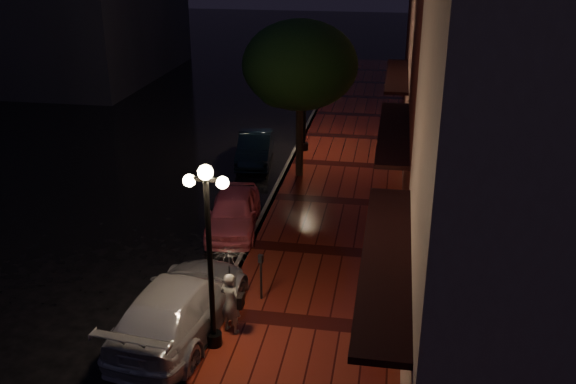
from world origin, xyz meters
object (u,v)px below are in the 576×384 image
Objects in this scene: streetlamp_near at (209,248)px; parking_meter at (261,272)px; woman_with_umbrella at (230,278)px; streetlamp_far at (305,93)px; silver_car at (181,305)px; navy_car at (255,148)px; street_tree at (300,68)px; pink_car at (233,211)px.

parking_meter is at bearing 72.68° from streetlamp_near.
streetlamp_near reaches higher than woman_with_umbrella.
silver_car is (-0.95, -13.41, -1.88)m from streetlamp_far.
streetlamp_near is 2.76m from parking_meter.
parking_meter is at bearing -80.79° from woman_with_umbrella.
silver_car reaches higher than navy_car.
streetlamp_far is at bearing 107.53° from parking_meter.
parking_meter is (0.65, -11.92, -1.69)m from streetlamp_far.
streetlamp_near is at bearing -90.00° from streetlamp_far.
streetlamp_near is 1.00× the size of streetlamp_far.
streetlamp_near is 1.22m from woman_with_umbrella.
navy_car is at bearing 98.18° from streetlamp_near.
streetlamp_far is at bearing -64.86° from woman_with_umbrella.
streetlamp_far is 0.74× the size of street_tree.
streetlamp_far is 12.05m from parking_meter.
street_tree is 6.16m from pink_car.
pink_car is 1.77× the size of woman_with_umbrella.
streetlamp_far is at bearing 74.54° from pink_car.
streetlamp_far is 0.87× the size of silver_car.
parking_meter is (0.39, -8.91, -3.34)m from street_tree.
street_tree is 4.65× the size of parking_meter.
street_tree is at bearing -43.73° from navy_car.
woman_with_umbrella is at bearing -83.87° from pink_car.
silver_car is at bearing 148.17° from streetlamp_near.
woman_with_umbrella is 1.68m from parking_meter.
streetlamp_near is 6.57m from pink_car.
street_tree reaches higher than streetlamp_far.
woman_with_umbrella reaches higher than pink_car.
pink_car is at bearing 127.55° from parking_meter.
silver_car is 2.32× the size of woman_with_umbrella.
parking_meter is at bearing -74.32° from pink_car.
silver_car is 3.95× the size of parking_meter.
pink_car is 5.82m from woman_with_umbrella.
parking_meter is at bearing -83.95° from navy_car.
navy_car is at bearing -140.52° from streetlamp_far.
streetlamp_far reaches higher than woman_with_umbrella.
woman_with_umbrella is (0.25, -13.41, -1.04)m from streetlamp_far.
streetlamp_far reaches higher than silver_car.
pink_car is 4.46m from parking_meter.
street_tree is 4.45m from navy_car.
woman_with_umbrella reaches higher than silver_car.
street_tree is at bearing -90.53° from silver_car.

